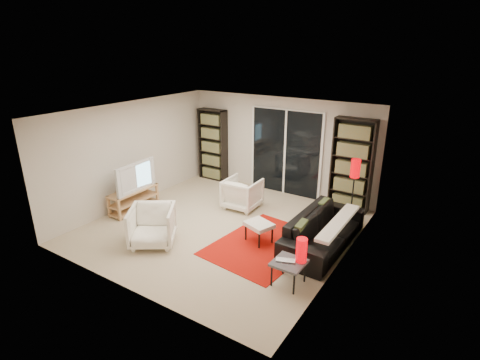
# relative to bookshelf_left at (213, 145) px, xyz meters

# --- Properties ---
(floor) EXTENTS (5.00, 5.00, 0.00)m
(floor) POSITION_rel_bookshelf_left_xyz_m (1.95, -2.33, -0.98)
(floor) COLOR tan
(floor) RESTS_ON ground
(wall_back) EXTENTS (5.00, 0.02, 2.40)m
(wall_back) POSITION_rel_bookshelf_left_xyz_m (1.95, 0.17, 0.22)
(wall_back) COLOR beige
(wall_back) RESTS_ON ground
(wall_front) EXTENTS (5.00, 0.02, 2.40)m
(wall_front) POSITION_rel_bookshelf_left_xyz_m (1.95, -4.83, 0.22)
(wall_front) COLOR beige
(wall_front) RESTS_ON ground
(wall_left) EXTENTS (0.02, 5.00, 2.40)m
(wall_left) POSITION_rel_bookshelf_left_xyz_m (-0.55, -2.33, 0.22)
(wall_left) COLOR beige
(wall_left) RESTS_ON ground
(wall_right) EXTENTS (0.02, 5.00, 2.40)m
(wall_right) POSITION_rel_bookshelf_left_xyz_m (4.45, -2.33, 0.22)
(wall_right) COLOR beige
(wall_right) RESTS_ON ground
(ceiling) EXTENTS (5.00, 5.00, 0.02)m
(ceiling) POSITION_rel_bookshelf_left_xyz_m (1.95, -2.33, 1.42)
(ceiling) COLOR white
(ceiling) RESTS_ON wall_back
(sliding_door) EXTENTS (1.92, 0.08, 2.16)m
(sliding_door) POSITION_rel_bookshelf_left_xyz_m (2.15, 0.13, 0.07)
(sliding_door) COLOR white
(sliding_door) RESTS_ON ground
(bookshelf_left) EXTENTS (0.80, 0.30, 1.95)m
(bookshelf_left) POSITION_rel_bookshelf_left_xyz_m (0.00, 0.00, 0.00)
(bookshelf_left) COLOR black
(bookshelf_left) RESTS_ON ground
(bookshelf_right) EXTENTS (0.90, 0.30, 2.10)m
(bookshelf_right) POSITION_rel_bookshelf_left_xyz_m (3.85, -0.00, 0.07)
(bookshelf_right) COLOR black
(bookshelf_right) RESTS_ON ground
(tv_stand) EXTENTS (0.39, 1.21, 0.50)m
(tv_stand) POSITION_rel_bookshelf_left_xyz_m (-0.23, -2.71, -0.71)
(tv_stand) COLOR tan
(tv_stand) RESTS_ON floor
(tv) EXTENTS (0.21, 1.14, 0.65)m
(tv) POSITION_rel_bookshelf_left_xyz_m (-0.21, -2.71, -0.15)
(tv) COLOR black
(tv) RESTS_ON tv_stand
(rug) EXTENTS (1.82, 2.32, 0.01)m
(rug) POSITION_rel_bookshelf_left_xyz_m (3.04, -2.50, -0.97)
(rug) COLOR #B51107
(rug) RESTS_ON floor
(sofa) EXTENTS (0.91, 2.25, 0.65)m
(sofa) POSITION_rel_bookshelf_left_xyz_m (3.98, -1.93, -0.65)
(sofa) COLOR black
(sofa) RESTS_ON floor
(armchair_back) EXTENTS (0.78, 0.81, 0.70)m
(armchair_back) POSITION_rel_bookshelf_left_xyz_m (1.77, -1.27, -0.62)
(armchair_back) COLOR white
(armchair_back) RESTS_ON floor
(armchair_front) EXTENTS (1.12, 1.13, 0.75)m
(armchair_front) POSITION_rel_bookshelf_left_xyz_m (1.25, -3.60, -0.60)
(armchair_front) COLOR white
(armchair_front) RESTS_ON floor
(ottoman) EXTENTS (0.60, 0.55, 0.40)m
(ottoman) POSITION_rel_bookshelf_left_xyz_m (2.90, -2.44, -0.63)
(ottoman) COLOR white
(ottoman) RESTS_ON floor
(side_table) EXTENTS (0.49, 0.49, 0.40)m
(side_table) POSITION_rel_bookshelf_left_xyz_m (3.96, -3.36, -0.62)
(side_table) COLOR #47474C
(side_table) RESTS_ON floor
(laptop) EXTENTS (0.35, 0.29, 0.02)m
(laptop) POSITION_rel_bookshelf_left_xyz_m (3.92, -3.41, -0.56)
(laptop) COLOR silver
(laptop) RESTS_ON side_table
(table_lamp) EXTENTS (0.17, 0.17, 0.39)m
(table_lamp) POSITION_rel_bookshelf_left_xyz_m (4.11, -3.24, -0.38)
(table_lamp) COLOR #CB0006
(table_lamp) RESTS_ON side_table
(floor_lamp) EXTENTS (0.21, 0.21, 1.41)m
(floor_lamp) POSITION_rel_bookshelf_left_xyz_m (4.12, -0.70, 0.11)
(floor_lamp) COLOR black
(floor_lamp) RESTS_ON floor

